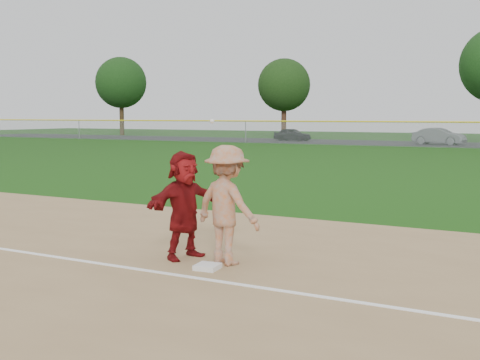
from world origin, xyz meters
The scene contains 9 objects.
ground centered at (0.00, 0.00, 0.00)m, with size 160.00×160.00×0.00m, color #16440D.
foul_line centered at (0.00, -0.80, 0.03)m, with size 60.00×0.10×0.01m, color white.
first_base centered at (0.33, -0.25, 0.06)m, with size 0.37×0.37×0.08m, color white.
base_runner centered at (-0.43, 0.23, 0.96)m, with size 1.75×0.56×1.89m, color #670B0D.
car_left centered at (-18.05, 46.21, 0.64)m, with size 1.48×3.69×1.26m, color black.
car_mid centered at (-3.95, 45.16, 0.73)m, with size 1.52×4.35×1.43m, color slate.
first_base_play centered at (0.43, 0.23, 1.02)m, with size 1.43×1.02×2.44m.
tree_0 centered at (-44.00, 52.00, 6.59)m, with size 6.40×6.40×9.81m.
tree_1 centered at (-22.00, 53.00, 5.83)m, with size 5.80×5.80×8.75m.
Camera 1 is at (5.31, -8.44, 2.52)m, focal length 45.00 mm.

